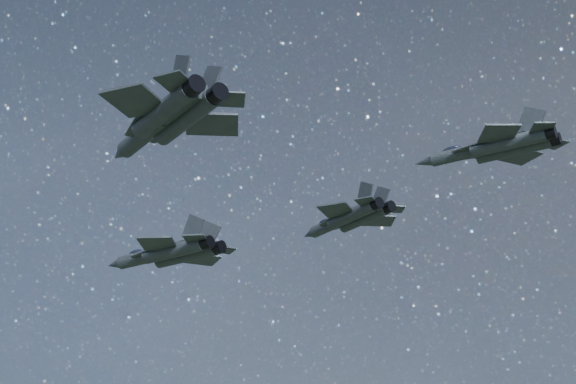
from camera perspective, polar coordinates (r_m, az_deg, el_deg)
The scene contains 4 objects.
jet_lead at distance 101.54m, azimuth -8.31°, elevation -4.29°, with size 19.55×13.91×4.98m.
jet_left at distance 101.32m, azimuth 4.51°, elevation -1.81°, with size 17.16×11.39×4.37m.
jet_right at distance 74.86m, azimuth -8.57°, elevation 5.24°, with size 20.13×13.37×5.12m.
jet_slot at distance 81.45m, azimuth 14.73°, elevation 3.13°, with size 15.22×10.83×3.88m.
Camera 1 is at (47.14, -68.44, 114.81)m, focal length 50.00 mm.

